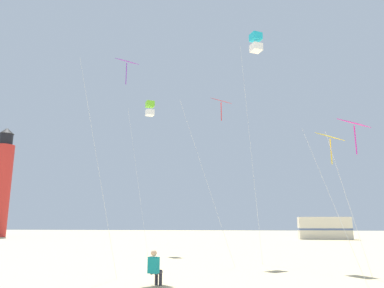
% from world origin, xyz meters
% --- Properties ---
extents(kite_flyer_standing, '(0.44, 0.56, 1.16)m').
position_xyz_m(kite_flyer_standing, '(1.05, 6.59, 0.61)').
color(kite_flyer_standing, '#147F84').
rests_on(kite_flyer_standing, ground).
extents(kite_box_cyan, '(1.36, 1.36, 13.19)m').
position_xyz_m(kite_box_cyan, '(5.05, 14.63, 12.58)').
color(kite_box_cyan, silver).
rests_on(kite_box_cyan, ground).
extents(kite_diamond_magenta, '(2.43, 2.43, 5.91)m').
position_xyz_m(kite_diamond_magenta, '(8.17, 8.16, 5.51)').
color(kite_diamond_magenta, silver).
rests_on(kite_diamond_magenta, ground).
extents(kite_diamond_scarlet, '(2.99, 2.95, 9.18)m').
position_xyz_m(kite_diamond_scarlet, '(2.85, 14.31, 8.60)').
color(kite_diamond_scarlet, silver).
rests_on(kite_diamond_scarlet, ground).
extents(kite_box_lime, '(2.15, 2.03, 11.38)m').
position_xyz_m(kite_box_lime, '(-3.02, 20.82, 10.78)').
color(kite_box_lime, silver).
rests_on(kite_box_lime, ground).
extents(kite_diamond_gold, '(1.65, 1.65, 5.86)m').
position_xyz_m(kite_diamond_gold, '(7.79, 10.08, 5.47)').
color(kite_diamond_gold, silver).
rests_on(kite_diamond_gold, ground).
extents(kite_diamond_violet, '(2.79, 2.72, 9.97)m').
position_xyz_m(kite_diamond_violet, '(-1.48, 10.09, 9.34)').
color(kite_diamond_violet, silver).
rests_on(kite_diamond_violet, ground).
extents(lighthouse_distant, '(2.80, 2.80, 16.80)m').
position_xyz_m(lighthouse_distant, '(-32.75, 45.64, 7.84)').
color(lighthouse_distant, red).
rests_on(lighthouse_distant, ground).
extents(rv_van_cream, '(6.53, 2.59, 2.80)m').
position_xyz_m(rv_van_cream, '(14.22, 44.08, 1.39)').
color(rv_van_cream, beige).
rests_on(rv_van_cream, ground).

